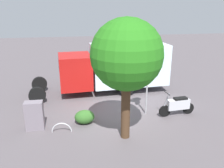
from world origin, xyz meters
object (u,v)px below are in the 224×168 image
Objects in this scene: street_tree at (127,56)px; bike_rack_hoop at (62,132)px; box_truck_near at (113,66)px; motorcycle at (178,105)px; stop_sign at (148,73)px; utility_cabinet at (35,116)px.

street_tree is 4.25m from bike_rack_hoop.
motorcycle is at bearing 119.00° from box_truck_near.
box_truck_near is 5.64m from street_tree.
box_truck_near is 1.75× the size of street_tree.
stop_sign is 5.33m from utility_cabinet.
street_tree is at bearing 81.60° from box_truck_near.
motorcycle is 0.39× the size of street_tree.
motorcycle is at bearing -178.36° from utility_cabinet.
box_truck_near is at bearing -62.43° from motorcycle.
stop_sign is at bearing -173.48° from utility_cabinet.
box_truck_near is 3.63m from stop_sign.
box_truck_near is 4.52× the size of motorcycle.
stop_sign reaches higher than box_truck_near.
stop_sign is 4.62m from bike_rack_hoop.
box_truck_near reaches higher than bike_rack_hoop.
bike_rack_hoop is (5.44, 0.65, -0.52)m from motorcycle.
stop_sign is at bearing 102.69° from box_truck_near.
utility_cabinet is 1.35m from bike_rack_hoop.
motorcycle is at bearing -153.12° from street_tree.
utility_cabinet is at bearing 41.45° from box_truck_near.
bike_rack_hoop is at bearing 156.97° from utility_cabinet.
box_truck_near is 5.66m from bike_rack_hoop.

